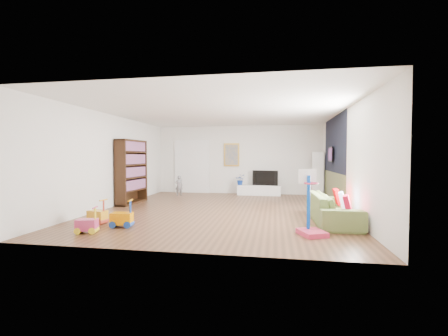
% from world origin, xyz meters
% --- Properties ---
extents(floor, '(6.50, 7.50, 0.00)m').
position_xyz_m(floor, '(0.00, 0.00, 0.00)').
color(floor, brown).
rests_on(floor, ground).
extents(ceiling, '(6.50, 7.50, 0.00)m').
position_xyz_m(ceiling, '(0.00, 0.00, 2.70)').
color(ceiling, white).
rests_on(ceiling, ground).
extents(wall_back, '(6.50, 0.00, 2.70)m').
position_xyz_m(wall_back, '(0.00, 3.75, 1.35)').
color(wall_back, silver).
rests_on(wall_back, ground).
extents(wall_front, '(6.50, 0.00, 2.70)m').
position_xyz_m(wall_front, '(0.00, -3.75, 1.35)').
color(wall_front, silver).
rests_on(wall_front, ground).
extents(wall_left, '(0.00, 7.50, 2.70)m').
position_xyz_m(wall_left, '(-3.25, 0.00, 1.35)').
color(wall_left, silver).
rests_on(wall_left, ground).
extents(wall_right, '(0.00, 7.50, 2.70)m').
position_xyz_m(wall_right, '(3.25, 0.00, 1.35)').
color(wall_right, white).
rests_on(wall_right, ground).
extents(navy_accent, '(0.01, 3.20, 1.70)m').
position_xyz_m(navy_accent, '(3.23, 1.40, 1.85)').
color(navy_accent, black).
rests_on(navy_accent, wall_right).
extents(olive_wainscot, '(0.01, 3.20, 1.00)m').
position_xyz_m(olive_wainscot, '(3.23, 1.40, 0.50)').
color(olive_wainscot, brown).
rests_on(olive_wainscot, wall_right).
extents(doorway, '(1.45, 0.06, 2.10)m').
position_xyz_m(doorway, '(-1.90, 3.71, 1.05)').
color(doorway, white).
rests_on(doorway, ground).
extents(painting_back, '(0.62, 0.06, 0.92)m').
position_xyz_m(painting_back, '(-0.25, 3.71, 1.55)').
color(painting_back, gold).
rests_on(painting_back, wall_back).
extents(artwork_right, '(0.04, 0.56, 0.46)m').
position_xyz_m(artwork_right, '(3.17, 1.60, 1.55)').
color(artwork_right, '#7F3F8C').
rests_on(artwork_right, wall_right).
extents(media_console, '(1.65, 0.44, 0.38)m').
position_xyz_m(media_console, '(0.86, 3.33, 0.19)').
color(media_console, white).
rests_on(media_console, ground).
extents(tall_cabinet, '(0.41, 0.41, 1.64)m').
position_xyz_m(tall_cabinet, '(3.00, 3.15, 0.82)').
color(tall_cabinet, white).
rests_on(tall_cabinet, ground).
extents(bookshelf, '(0.43, 1.39, 2.00)m').
position_xyz_m(bookshelf, '(-2.99, 0.64, 1.00)').
color(bookshelf, black).
rests_on(bookshelf, ground).
extents(sofa, '(0.92, 2.20, 0.64)m').
position_xyz_m(sofa, '(2.74, -1.08, 0.32)').
color(sofa, olive).
rests_on(sofa, ground).
extents(basketball_hoop, '(0.60, 0.65, 1.25)m').
position_xyz_m(basketball_hoop, '(2.15, -2.36, 0.63)').
color(basketball_hoop, '#CD2C51').
rests_on(basketball_hoop, ground).
extents(ride_on_yellow, '(0.44, 0.32, 0.54)m').
position_xyz_m(ride_on_yellow, '(-2.42, -2.12, 0.27)').
color(ride_on_yellow, orange).
rests_on(ride_on_yellow, ground).
extents(ride_on_orange, '(0.46, 0.32, 0.57)m').
position_xyz_m(ride_on_orange, '(-1.71, -2.35, 0.29)').
color(ride_on_orange, orange).
rests_on(ride_on_orange, ground).
extents(ride_on_pink, '(0.42, 0.31, 0.51)m').
position_xyz_m(ride_on_pink, '(-2.14, -2.92, 0.25)').
color(ride_on_pink, '#CC3668').
rests_on(ride_on_pink, ground).
extents(child, '(0.33, 0.27, 0.76)m').
position_xyz_m(child, '(-2.11, 2.68, 0.38)').
color(child, slate).
rests_on(child, ground).
extents(tv, '(0.99, 0.37, 0.57)m').
position_xyz_m(tv, '(1.12, 3.38, 0.67)').
color(tv, black).
rests_on(tv, media_console).
extents(vase_plant, '(0.41, 0.36, 0.41)m').
position_xyz_m(vase_plant, '(0.15, 3.30, 0.59)').
color(vase_plant, navy).
rests_on(vase_plant, media_console).
extents(pillow_left, '(0.20, 0.40, 0.39)m').
position_xyz_m(pillow_left, '(2.92, -1.74, 0.50)').
color(pillow_left, red).
rests_on(pillow_left, sofa).
extents(pillow_center, '(0.17, 0.38, 0.37)m').
position_xyz_m(pillow_center, '(2.96, -1.11, 0.50)').
color(pillow_center, white).
rests_on(pillow_center, sofa).
extents(pillow_right, '(0.11, 0.38, 0.38)m').
position_xyz_m(pillow_right, '(2.97, -0.48, 0.50)').
color(pillow_right, '#CB0005').
rests_on(pillow_right, sofa).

